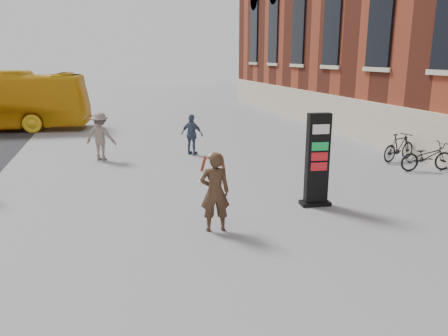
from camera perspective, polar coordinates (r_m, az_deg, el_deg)
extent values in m
plane|color=#9E9EA3|center=(9.25, -4.60, -9.15)|extent=(100.00, 100.00, 0.00)
cube|color=beige|center=(18.24, 22.13, 4.56)|extent=(0.18, 44.00, 1.80)
cube|color=black|center=(11.11, 12.09, 1.01)|extent=(0.58, 0.29, 2.35)
cube|color=black|center=(11.42, 11.79, -4.51)|extent=(0.79, 0.45, 0.09)
cube|color=white|center=(10.96, 12.30, 5.08)|extent=(0.45, 0.30, 0.23)
cube|color=#0E8136|center=(11.03, 12.19, 2.91)|extent=(0.45, 0.30, 0.21)
cube|color=maroon|center=(11.08, 12.12, 1.62)|extent=(0.45, 0.30, 0.21)
cube|color=maroon|center=(11.14, 12.05, 0.35)|extent=(0.45, 0.30, 0.21)
imported|color=#432F1E|center=(9.32, -1.20, -3.15)|extent=(0.68, 0.49, 1.75)
cylinder|color=white|center=(9.11, -1.23, 1.64)|extent=(0.25, 0.25, 0.06)
cone|color=white|center=(9.51, -0.15, -0.82)|extent=(0.25, 0.25, 0.43)
cylinder|color=maroon|center=(9.44, -0.15, 0.69)|extent=(0.15, 0.14, 0.36)
cone|color=white|center=(9.46, -2.67, -0.91)|extent=(0.25, 0.26, 0.43)
cylinder|color=maroon|center=(9.39, -2.69, 0.60)|extent=(0.14, 0.15, 0.36)
imported|color=gray|center=(16.48, -15.82, 4.02)|extent=(1.29, 1.06, 1.74)
imported|color=#41506B|center=(16.78, -4.20, 4.38)|extent=(0.95, 0.86, 1.55)
imported|color=black|center=(15.85, 24.97, 1.37)|extent=(1.88, 0.82, 0.96)
imported|color=black|center=(16.95, 21.90, 2.55)|extent=(1.75, 1.00, 1.02)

